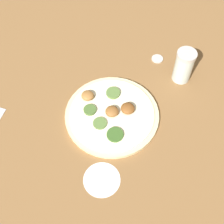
{
  "coord_description": "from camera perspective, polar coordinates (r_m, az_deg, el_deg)",
  "views": [
    {
      "loc": [
        -0.23,
        0.4,
        0.74
      ],
      "look_at": [
        0.0,
        0.0,
        0.02
      ],
      "focal_mm": 50.0,
      "sensor_mm": 36.0,
      "label": 1
    }
  ],
  "objects": [
    {
      "name": "pizza",
      "position": [
        0.86,
        -0.06,
        -0.38
      ],
      "size": [
        0.26,
        0.26,
        0.03
      ],
      "color": "beige",
      "rests_on": "ground_plane"
    },
    {
      "name": "loose_cap",
      "position": [
        1.01,
        8.3,
        9.68
      ],
      "size": [
        0.04,
        0.04,
        0.01
      ],
      "color": "beige",
      "rests_on": "ground_plane"
    },
    {
      "name": "spice_jar",
      "position": [
        0.93,
        12.98,
        8.22
      ],
      "size": [
        0.06,
        0.06,
        0.11
      ],
      "color": "silver",
      "rests_on": "ground_plane"
    },
    {
      "name": "flour_patch",
      "position": [
        0.79,
        -1.88,
        -12.26
      ],
      "size": [
        0.09,
        0.09,
        0.0
      ],
      "color": "white",
      "rests_on": "ground_plane"
    },
    {
      "name": "ground_plane",
      "position": [
        0.87,
        0.0,
        -0.77
      ],
      "size": [
        3.0,
        3.0,
        0.0
      ],
      "primitive_type": "plane",
      "color": "brown"
    }
  ]
}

